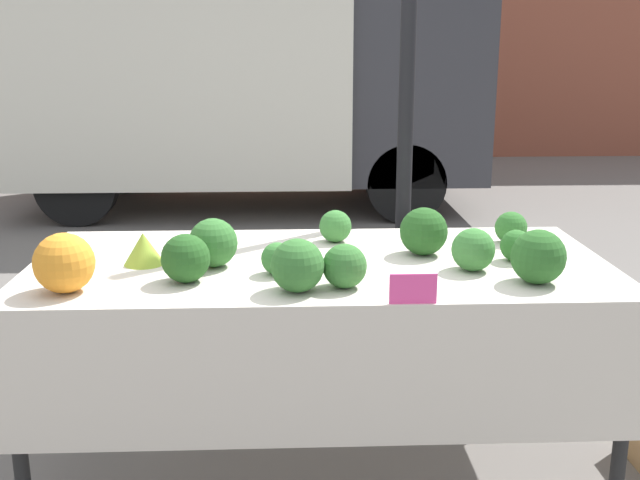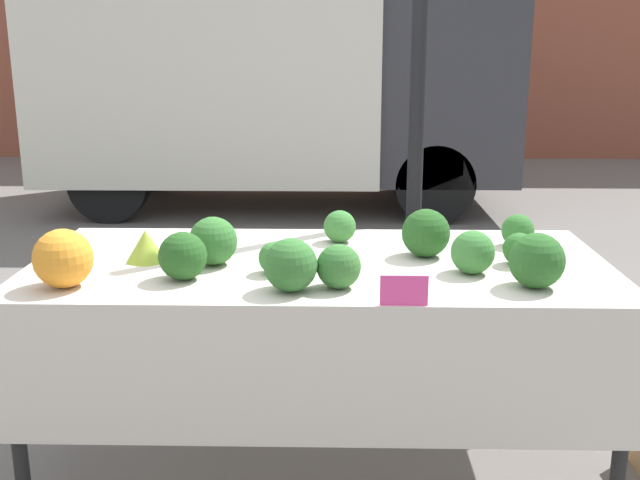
# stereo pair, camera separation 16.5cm
# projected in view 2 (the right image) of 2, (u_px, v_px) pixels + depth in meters

# --- Properties ---
(ground_plane) EXTENTS (40.00, 40.00, 0.00)m
(ground_plane) POSITION_uv_depth(u_px,v_px,m) (320.00, 459.00, 2.94)
(ground_plane) COLOR slate
(tent_pole) EXTENTS (0.07, 0.07, 2.71)m
(tent_pole) POSITION_uv_depth(u_px,v_px,m) (417.00, 98.00, 3.27)
(tent_pole) COLOR black
(tent_pole) RESTS_ON ground_plane
(parked_truck) EXTENTS (4.41, 1.87, 2.81)m
(parked_truck) POSITION_uv_depth(u_px,v_px,m) (261.00, 56.00, 7.20)
(parked_truck) COLOR silver
(parked_truck) RESTS_ON ground_plane
(market_table) EXTENTS (2.10, 0.97, 0.81)m
(market_table) POSITION_uv_depth(u_px,v_px,m) (320.00, 290.00, 2.69)
(market_table) COLOR beige
(market_table) RESTS_ON ground_plane
(orange_cauliflower) EXTENTS (0.19, 0.19, 0.19)m
(orange_cauliflower) POSITION_uv_depth(u_px,v_px,m) (63.00, 258.00, 2.42)
(orange_cauliflower) COLOR orange
(orange_cauliflower) RESTS_ON market_table
(romanesco_head) EXTENTS (0.15, 0.15, 0.12)m
(romanesco_head) POSITION_uv_depth(u_px,v_px,m) (146.00, 246.00, 2.72)
(romanesco_head) COLOR #93B238
(romanesco_head) RESTS_ON market_table
(broccoli_head_0) EXTENTS (0.13, 0.13, 0.13)m
(broccoli_head_0) POSITION_uv_depth(u_px,v_px,m) (518.00, 231.00, 2.92)
(broccoli_head_0) COLOR #2D6628
(broccoli_head_0) RESTS_ON market_table
(broccoli_head_1) EXTENTS (0.15, 0.15, 0.15)m
(broccoli_head_1) POSITION_uv_depth(u_px,v_px,m) (339.00, 266.00, 2.41)
(broccoli_head_1) COLOR #336B2D
(broccoli_head_1) RESTS_ON market_table
(broccoli_head_2) EXTENTS (0.18, 0.18, 0.18)m
(broccoli_head_2) POSITION_uv_depth(u_px,v_px,m) (426.00, 233.00, 2.77)
(broccoli_head_2) COLOR #23511E
(broccoli_head_2) RESTS_ON market_table
(broccoli_head_3) EXTENTS (0.13, 0.13, 0.13)m
(broccoli_head_3) POSITION_uv_depth(u_px,v_px,m) (340.00, 226.00, 2.98)
(broccoli_head_3) COLOR #387533
(broccoli_head_3) RESTS_ON market_table
(broccoli_head_4) EXTENTS (0.11, 0.11, 0.11)m
(broccoli_head_4) POSITION_uv_depth(u_px,v_px,m) (275.00, 258.00, 2.57)
(broccoli_head_4) COLOR #387533
(broccoli_head_4) RESTS_ON market_table
(broccoli_head_5) EXTENTS (0.17, 0.17, 0.17)m
(broccoli_head_5) POSITION_uv_depth(u_px,v_px,m) (291.00, 265.00, 2.38)
(broccoli_head_5) COLOR #336B2D
(broccoli_head_5) RESTS_ON market_table
(broccoli_head_6) EXTENTS (0.16, 0.16, 0.16)m
(broccoli_head_6) POSITION_uv_depth(u_px,v_px,m) (183.00, 256.00, 2.50)
(broccoli_head_6) COLOR #23511E
(broccoli_head_6) RESTS_ON market_table
(broccoli_head_7) EXTENTS (0.17, 0.17, 0.17)m
(broccoli_head_7) POSITION_uv_depth(u_px,v_px,m) (213.00, 241.00, 2.67)
(broccoli_head_7) COLOR #336B2D
(broccoli_head_7) RESTS_ON market_table
(broccoli_head_8) EXTENTS (0.12, 0.12, 0.12)m
(broccoli_head_8) POSITION_uv_depth(u_px,v_px,m) (519.00, 249.00, 2.67)
(broccoli_head_8) COLOR #2D6628
(broccoli_head_8) RESTS_ON market_table
(broccoli_head_9) EXTENTS (0.18, 0.18, 0.18)m
(broccoli_head_9) POSITION_uv_depth(u_px,v_px,m) (537.00, 261.00, 2.42)
(broccoli_head_9) COLOR #285B23
(broccoli_head_9) RESTS_ON market_table
(broccoli_head_10) EXTENTS (0.15, 0.15, 0.15)m
(broccoli_head_10) POSITION_uv_depth(u_px,v_px,m) (473.00, 252.00, 2.57)
(broccoli_head_10) COLOR #387533
(broccoli_head_10) RESTS_ON market_table
(price_sign) EXTENTS (0.15, 0.01, 0.09)m
(price_sign) POSITION_uv_depth(u_px,v_px,m) (404.00, 291.00, 2.26)
(price_sign) COLOR #EF4793
(price_sign) RESTS_ON market_table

